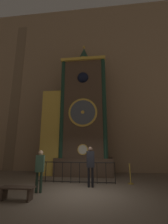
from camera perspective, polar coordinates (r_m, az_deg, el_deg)
name	(u,v)px	position (r m, az deg, el deg)	size (l,w,h in m)	color
ground_plane	(81,193)	(6.91, -1.11, -28.52)	(28.00, 28.00, 0.00)	brown
cathedral_back_wall	(89,80)	(13.24, 1.80, 11.96)	(24.00, 0.32, 14.90)	#997A5B
clock_tower	(78,116)	(10.84, -2.26, -1.63)	(4.86, 1.84, 9.78)	brown
railing_fence	(75,171)	(8.52, -3.37, -21.59)	(4.18, 0.05, 1.05)	black
visitor_near	(40,167)	(7.02, -16.49, -19.33)	(0.37, 0.28, 1.69)	#213427
visitor_far	(90,162)	(7.61, 2.47, -18.60)	(0.39, 0.32, 1.83)	black
stanchion_post	(130,177)	(8.67, 17.25, -22.63)	(0.28, 0.28, 1.00)	#B28E33
visitor_bench	(17,191)	(6.49, -24.10, -25.69)	(1.23, 0.40, 0.44)	#423328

